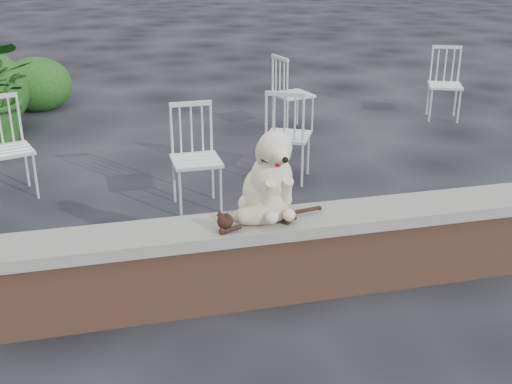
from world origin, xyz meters
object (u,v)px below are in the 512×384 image
object	(u,v)px
cat	(261,213)
chair_d	(445,84)
chair_e	(293,93)
chair_a	(7,149)
chair_c	(288,134)
chair_b	(196,159)
dog	(267,170)

from	to	relation	value
cat	chair_d	xyz separation A→B (m)	(3.50, 3.84, -0.19)
chair_e	chair_d	bearing A→B (deg)	-103.58
chair_a	chair_d	bearing A→B (deg)	-1.98
chair_a	chair_c	size ratio (longest dim) A/B	1.00
chair_c	chair_b	bearing A→B (deg)	54.43
cat	chair_c	distance (m)	2.36
chair_d	chair_a	size ratio (longest dim) A/B	1.00
chair_d	chair_c	distance (m)	3.12
chair_d	cat	bearing A→B (deg)	-109.50
chair_e	cat	bearing A→B (deg)	146.29
dog	chair_c	bearing A→B (deg)	63.50
chair_b	chair_a	size ratio (longest dim) A/B	1.00
dog	chair_a	bearing A→B (deg)	124.12
dog	cat	xyz separation A→B (m)	(-0.08, -0.15, -0.24)
chair_b	chair_c	world-z (taller)	same
chair_e	chair_c	size ratio (longest dim) A/B	1.00
chair_a	chair_b	bearing A→B (deg)	-40.35
dog	chair_b	distance (m)	1.61
chair_d	chair_a	xyz separation A→B (m)	(-5.31, -1.45, 0.00)
dog	chair_b	bearing A→B (deg)	92.81
chair_d	chair_c	size ratio (longest dim) A/B	1.00
chair_a	chair_c	xyz separation A→B (m)	(2.65, -0.19, 0.00)
dog	chair_d	distance (m)	5.05
chair_d	chair_c	bearing A→B (deg)	-125.34
chair_e	chair_b	bearing A→B (deg)	130.40
chair_e	chair_a	xyz separation A→B (m)	(-3.21, -1.45, 0.00)
chair_a	chair_c	bearing A→B (deg)	-21.51
cat	chair_d	bearing A→B (deg)	41.65
dog	cat	world-z (taller)	dog
chair_d	chair_b	xyz separation A→B (m)	(-3.66, -2.16, 0.00)
dog	chair_c	size ratio (longest dim) A/B	0.67
chair_e	chair_b	xyz separation A→B (m)	(-1.56, -2.15, 0.00)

